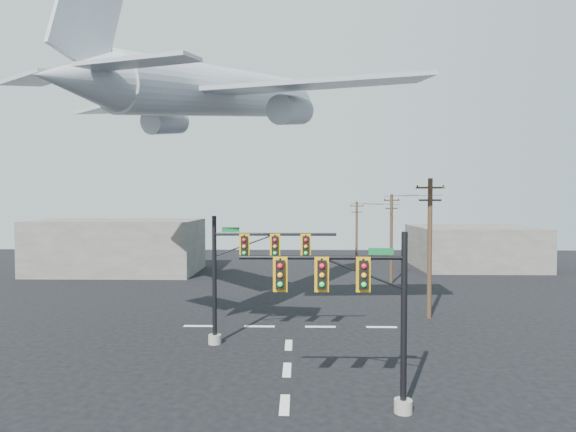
{
  "coord_description": "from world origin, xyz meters",
  "views": [
    {
      "loc": [
        0.55,
        -19.24,
        8.36
      ],
      "look_at": [
        0.03,
        5.0,
        7.52
      ],
      "focal_mm": 30.0,
      "sensor_mm": 36.0,
      "label": 1
    }
  ],
  "objects_px": {
    "utility_pole_a": "(430,245)",
    "utility_pole_c": "(357,233)",
    "signal_mast_far": "(245,272)",
    "airliner": "(225,93)",
    "signal_mast_near": "(363,311)",
    "utility_pole_b": "(391,237)"
  },
  "relations": [
    {
      "from": "utility_pole_b",
      "to": "signal_mast_far",
      "type": "bearing_deg",
      "value": -144.77
    },
    {
      "from": "utility_pole_b",
      "to": "utility_pole_c",
      "type": "relative_size",
      "value": 1.1
    },
    {
      "from": "signal_mast_near",
      "to": "utility_pole_b",
      "type": "bearing_deg",
      "value": 77.0
    },
    {
      "from": "utility_pole_c",
      "to": "airliner",
      "type": "relative_size",
      "value": 0.29
    },
    {
      "from": "utility_pole_b",
      "to": "utility_pole_c",
      "type": "distance_m",
      "value": 11.12
    },
    {
      "from": "utility_pole_a",
      "to": "airliner",
      "type": "distance_m",
      "value": 17.51
    },
    {
      "from": "utility_pole_a",
      "to": "airliner",
      "type": "relative_size",
      "value": 0.36
    },
    {
      "from": "utility_pole_c",
      "to": "utility_pole_b",
      "type": "bearing_deg",
      "value": -87.25
    },
    {
      "from": "signal_mast_far",
      "to": "airliner",
      "type": "xyz_separation_m",
      "value": [
        -1.82,
        4.92,
        11.24
      ]
    },
    {
      "from": "utility_pole_b",
      "to": "airliner",
      "type": "distance_m",
      "value": 23.42
    },
    {
      "from": "signal_mast_far",
      "to": "utility_pole_c",
      "type": "relative_size",
      "value": 0.92
    },
    {
      "from": "signal_mast_far",
      "to": "airliner",
      "type": "relative_size",
      "value": 0.27
    },
    {
      "from": "signal_mast_far",
      "to": "utility_pole_c",
      "type": "bearing_deg",
      "value": 71.93
    },
    {
      "from": "signal_mast_near",
      "to": "airliner",
      "type": "relative_size",
      "value": 0.26
    },
    {
      "from": "signal_mast_near",
      "to": "utility_pole_b",
      "type": "height_order",
      "value": "utility_pole_b"
    },
    {
      "from": "utility_pole_a",
      "to": "utility_pole_c",
      "type": "height_order",
      "value": "utility_pole_a"
    },
    {
      "from": "signal_mast_near",
      "to": "utility_pole_c",
      "type": "distance_m",
      "value": 40.16
    },
    {
      "from": "signal_mast_near",
      "to": "utility_pole_b",
      "type": "distance_m",
      "value": 29.76
    },
    {
      "from": "signal_mast_near",
      "to": "utility_pole_c",
      "type": "height_order",
      "value": "utility_pole_c"
    },
    {
      "from": "utility_pole_a",
      "to": "utility_pole_c",
      "type": "xyz_separation_m",
      "value": [
        -2.11,
        24.72,
        -0.91
      ]
    },
    {
      "from": "utility_pole_a",
      "to": "signal_mast_near",
      "type": "bearing_deg",
      "value": -106.06
    },
    {
      "from": "utility_pole_a",
      "to": "utility_pole_c",
      "type": "relative_size",
      "value": 1.22
    }
  ]
}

